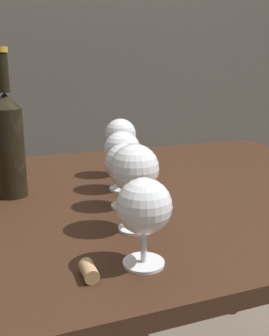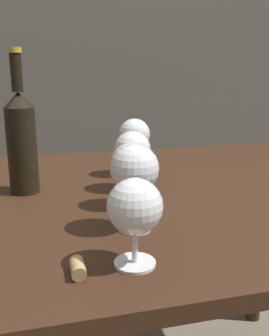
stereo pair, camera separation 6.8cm
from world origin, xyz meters
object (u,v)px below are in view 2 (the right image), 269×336
object	(u,v)px
wine_glass_empty	(134,136)
wine_glass_port	(134,170)
wine_bottle	(21,139)
wine_glass_cabernet	(135,209)
wine_glass_merlot	(130,164)
wine_glass_pinot	(132,151)
cork	(78,268)

from	to	relation	value
wine_glass_empty	wine_glass_port	bearing A→B (deg)	-104.24
wine_bottle	wine_glass_cabernet	bearing A→B (deg)	-67.30
wine_glass_cabernet	wine_glass_merlot	distance (m)	0.25
wine_glass_port	wine_glass_merlot	size ratio (longest dim) A/B	1.16
wine_bottle	wine_glass_empty	bearing A→B (deg)	14.83
wine_glass_pinot	wine_glass_port	bearing A→B (deg)	-103.07
wine_glass_cabernet	wine_glass_port	distance (m)	0.13
wine_glass_cabernet	wine_glass_port	xyz separation A→B (m)	(0.03, 0.13, 0.02)
wine_glass_cabernet	wine_glass_pinot	xyz separation A→B (m)	(0.09, 0.36, 0.01)
wine_glass_port	cork	size ratio (longest dim) A/B	3.86
wine_glass_port	wine_glass_cabernet	bearing A→B (deg)	-104.06
wine_glass_cabernet	wine_bottle	world-z (taller)	wine_bottle
wine_glass_merlot	wine_glass_empty	size ratio (longest dim) A/B	0.88
wine_glass_pinot	wine_glass_cabernet	bearing A→B (deg)	-103.42
wine_glass_port	wine_glass_merlot	xyz separation A→B (m)	(0.02, 0.12, -0.02)
wine_glass_merlot	wine_glass_pinot	xyz separation A→B (m)	(0.03, 0.11, 0.00)
wine_bottle	cork	world-z (taller)	wine_bottle
wine_glass_pinot	wine_bottle	xyz separation A→B (m)	(-0.26, 0.05, 0.03)
wine_glass_empty	cork	size ratio (longest dim) A/B	3.76
wine_glass_pinot	wine_glass_empty	distance (m)	0.13
wine_glass_merlot	wine_bottle	world-z (taller)	wine_bottle
wine_glass_port	wine_glass_pinot	world-z (taller)	wine_glass_port
wine_glass_cabernet	wine_glass_port	world-z (taller)	wine_glass_port
wine_glass_merlot	wine_glass_pinot	size ratio (longest dim) A/B	0.96
wine_glass_pinot	wine_glass_empty	size ratio (longest dim) A/B	0.92
wine_bottle	wine_glass_merlot	bearing A→B (deg)	-35.61
wine_glass_cabernet	wine_bottle	xyz separation A→B (m)	(-0.17, 0.41, 0.04)
wine_glass_merlot	wine_glass_empty	bearing A→B (deg)	73.76
wine_glass_port	cork	bearing A→B (deg)	-131.44
wine_glass_empty	wine_glass_cabernet	bearing A→B (deg)	-104.19
wine_glass_cabernet	cork	bearing A→B (deg)	-174.44
wine_glass_pinot	wine_glass_empty	xyz separation A→B (m)	(0.04, 0.12, 0.01)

